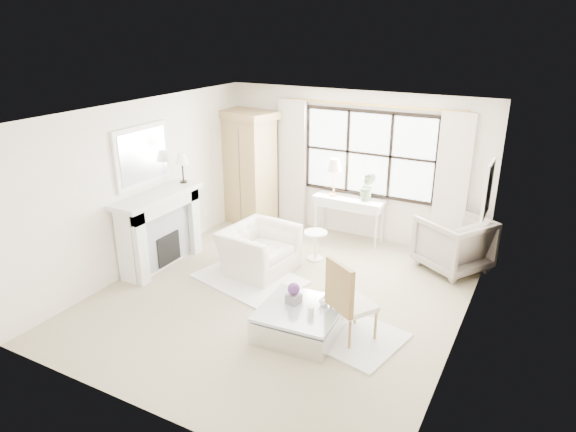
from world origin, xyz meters
name	(u,v)px	position (x,y,z in m)	size (l,w,h in m)	color
floor	(281,296)	(0.00, 0.00, 0.00)	(5.50, 5.50, 0.00)	tan
ceiling	(279,113)	(0.00, 0.00, 2.70)	(5.50, 5.50, 0.00)	white
wall_back	(353,165)	(0.00, 2.75, 1.35)	(5.00, 5.00, 0.00)	white
wall_front	(139,299)	(0.00, -2.75, 1.35)	(5.00, 5.00, 0.00)	beige
wall_left	(144,185)	(-2.50, 0.00, 1.35)	(5.50, 5.50, 0.00)	white
wall_right	(466,245)	(2.50, 0.00, 1.35)	(5.50, 5.50, 0.00)	beige
window_pane	(369,154)	(0.30, 2.73, 1.60)	(2.40, 0.02, 1.50)	white
window_frame	(369,154)	(0.30, 2.72, 1.60)	(2.50, 0.04, 1.50)	black
curtain_rod	(370,105)	(0.30, 2.67, 2.47)	(0.04, 0.04, 3.30)	#B58A3E
curtain_left	(292,164)	(-1.20, 2.65, 1.24)	(0.55, 0.10, 2.47)	beige
curtain_right	(452,186)	(1.80, 2.65, 1.24)	(0.55, 0.10, 2.47)	silver
fireplace	(159,228)	(-2.27, 0.00, 0.65)	(0.58, 1.66, 1.26)	silver
mirror_frame	(142,156)	(-2.47, 0.00, 1.84)	(0.05, 1.15, 0.95)	white
mirror_glass	(143,156)	(-2.44, 0.00, 1.84)	(0.02, 1.00, 0.80)	silver
art_frame	(488,190)	(2.47, 1.70, 1.55)	(0.04, 0.62, 0.82)	white
art_canvas	(486,189)	(2.45, 1.70, 1.55)	(0.01, 0.52, 0.72)	#C6B099
mantel_lamp	(182,160)	(-2.23, 0.65, 1.65)	(0.22, 0.22, 0.51)	black
armoire	(248,167)	(-2.02, 2.37, 1.14)	(1.26, 0.95, 2.24)	tan
console_table	(349,218)	(0.05, 2.51, 0.40)	(1.31, 0.47, 0.80)	white
console_lamp	(334,166)	(-0.26, 2.50, 1.36)	(0.28, 0.28, 0.69)	#C78F45
orchid_plant	(368,186)	(0.39, 2.51, 1.06)	(0.29, 0.23, 0.53)	#566D49
side_table	(315,241)	(-0.09, 1.39, 0.33)	(0.40, 0.40, 0.51)	silver
rug_left	(249,279)	(-0.68, 0.23, 0.01)	(1.61, 1.14, 0.03)	white
rug_right	(345,333)	(1.21, -0.46, 0.01)	(1.41, 1.06, 0.03)	silver
club_armchair	(259,250)	(-0.73, 0.59, 0.36)	(1.12, 0.98, 0.73)	white
wingback_chair	(454,243)	(2.03, 2.14, 0.45)	(0.96, 0.99, 0.90)	gray
french_chair	(351,316)	(1.30, -0.50, 0.31)	(0.66, 0.67, 1.08)	#9D7941
coffee_table	(300,321)	(0.69, -0.73, 0.18)	(1.07, 1.07, 0.38)	silver
planter_box	(294,298)	(0.56, -0.65, 0.44)	(0.16, 0.16, 0.12)	slate
planter_flowers	(294,289)	(0.56, -0.65, 0.58)	(0.16, 0.16, 0.16)	#532A69
pillar_candle	(311,311)	(0.88, -0.82, 0.44)	(0.08, 0.08, 0.12)	white
coffee_vase	(324,300)	(0.93, -0.52, 0.45)	(0.14, 0.14, 0.15)	white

